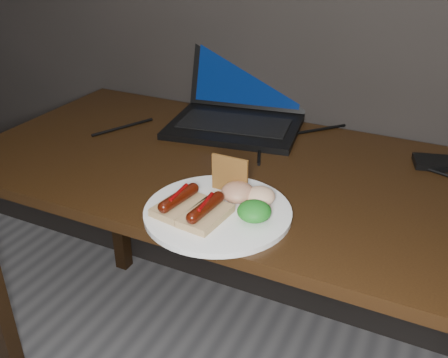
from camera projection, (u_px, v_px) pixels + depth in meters
desk at (237, 195)px, 1.30m from camera, size 1.40×0.70×0.75m
laptop at (240, 106)px, 1.49m from camera, size 0.42×0.41×0.25m
hard_drive at (440, 163)px, 1.25m from camera, size 0.14×0.10×0.02m
desk_cables at (268, 142)px, 1.38m from camera, size 1.01×0.40×0.01m
plate at (218, 212)px, 1.05m from camera, size 0.35×0.35×0.01m
bread_sausage_left at (179, 202)px, 1.04m from camera, size 0.09×0.12×0.04m
bread_sausage_center at (206, 212)px, 1.00m from camera, size 0.08×0.12×0.04m
crispbread at (230, 174)px, 1.09m from camera, size 0.09×0.01×0.08m
salad_greens at (254, 211)px, 1.00m from camera, size 0.07×0.07×0.04m
salsa_mound at (238, 192)px, 1.07m from camera, size 0.07×0.07×0.04m
coleslaw_mound at (260, 196)px, 1.06m from camera, size 0.06×0.06×0.04m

